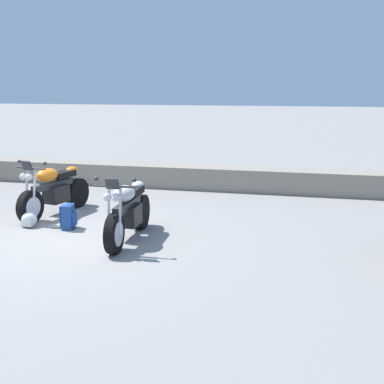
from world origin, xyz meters
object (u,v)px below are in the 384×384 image
object	(u,v)px
motorcycle_orange_near_left	(54,191)
motorcycle_silver_centre	(128,212)
rider_backpack	(68,215)
rider_helmet	(29,220)

from	to	relation	value
motorcycle_orange_near_left	motorcycle_silver_centre	xyz separation A→B (m)	(2.04, -1.27, 0.00)
motorcycle_orange_near_left	motorcycle_silver_centre	bearing A→B (deg)	-31.99
rider_backpack	rider_helmet	bearing A→B (deg)	-174.15
motorcycle_orange_near_left	motorcycle_silver_centre	world-z (taller)	same
motorcycle_orange_near_left	rider_helmet	xyz separation A→B (m)	(0.00, -0.94, -0.35)
rider_backpack	motorcycle_orange_near_left	bearing A→B (deg)	130.77
motorcycle_orange_near_left	rider_backpack	size ratio (longest dim) A/B	4.38
rider_backpack	rider_helmet	xyz separation A→B (m)	(-0.75, -0.08, -0.11)
motorcycle_silver_centre	rider_helmet	xyz separation A→B (m)	(-2.04, 0.33, -0.35)
motorcycle_orange_near_left	rider_backpack	world-z (taller)	motorcycle_orange_near_left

